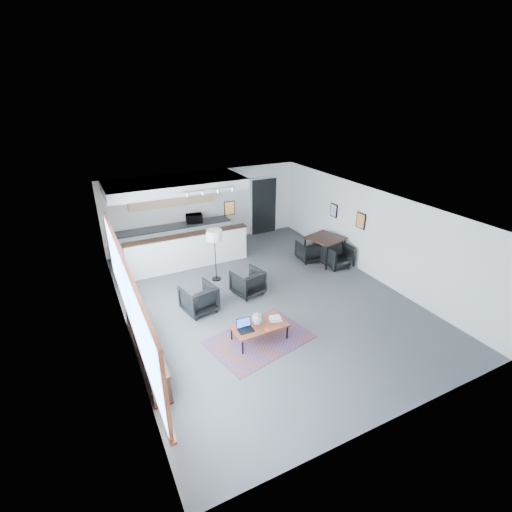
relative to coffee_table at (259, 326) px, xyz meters
name	(u,v)px	position (x,y,z in m)	size (l,w,h in m)	color
room	(264,255)	(0.90, 1.51, 0.93)	(7.02, 9.02, 2.62)	#49494C
window	(129,298)	(-2.56, 0.61, 1.09)	(0.10, 5.95, 1.66)	#8CBFFF
console	(146,346)	(-2.40, 0.46, -0.04)	(0.35, 3.00, 0.80)	black
kitchenette	(178,217)	(-0.30, 5.22, 1.01)	(4.20, 1.96, 2.60)	white
doorway	(264,206)	(3.20, 5.93, 0.71)	(1.10, 0.12, 2.15)	black
track_light	(210,190)	(0.31, 3.71, 2.16)	(1.60, 0.07, 0.15)	silver
wall_art_lower	(361,221)	(4.37, 1.91, 1.18)	(0.03, 0.38, 0.48)	black
wall_art_upper	(334,210)	(4.37, 3.21, 1.13)	(0.03, 0.34, 0.44)	black
kilim_rug	(259,339)	(0.00, 0.00, -0.36)	(2.47, 1.93, 0.01)	#502F3E
coffee_table	(259,326)	(0.00, 0.00, 0.00)	(1.23, 0.69, 0.40)	maroon
laptop	(245,326)	(-0.36, 0.01, 0.10)	(0.34, 0.28, 0.24)	black
ceramic_pot	(258,319)	(-0.02, 0.04, 0.17)	(0.28, 0.28, 0.28)	gray
book_stack	(275,318)	(0.41, 0.01, 0.07)	(0.32, 0.28, 0.08)	silver
coaster	(267,330)	(0.06, -0.25, 0.03)	(0.09, 0.09, 0.01)	#E5590C
armchair_left	(199,297)	(-0.83, 1.72, 0.03)	(0.77, 0.72, 0.79)	black
armchair_right	(248,281)	(0.64, 1.96, 0.02)	(0.74, 0.70, 0.77)	black
floor_lamp	(214,237)	(0.16, 3.11, 0.99)	(0.51, 0.51, 1.56)	black
dining_table	(325,240)	(3.73, 2.71, 0.40)	(1.23, 1.23, 0.84)	black
dining_chair_near	(338,257)	(3.90, 2.23, -0.03)	(0.64, 0.60, 0.66)	black
dining_chair_far	(309,251)	(3.36, 3.01, -0.06)	(0.60, 0.56, 0.62)	black
microwave	(194,218)	(0.38, 5.66, 0.75)	(0.54, 0.30, 0.36)	black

